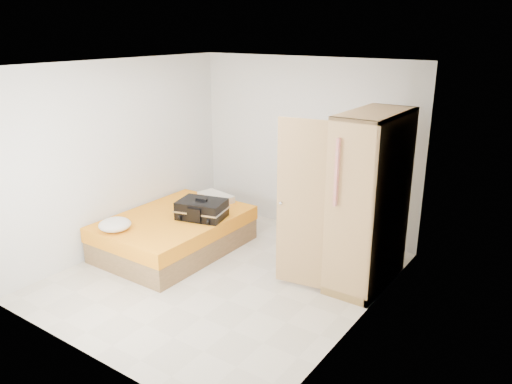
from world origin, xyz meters
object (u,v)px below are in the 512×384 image
Objects in this scene: bed at (175,233)px; suitcase at (202,209)px; person at (322,210)px; round_cushion at (115,225)px; wardrobe at (364,205)px.

suitcase reaches higher than bed.
round_cushion is (-2.23, -1.41, -0.24)m from person.
round_cushion is at bearing -153.01° from wardrobe.
bed is 1.23× the size of person.
round_cushion is (-2.78, -1.41, -0.42)m from wardrobe.
wardrobe is at bearing -90.63° from person.
bed is 0.90m from round_cushion.
wardrobe is (2.50, 0.62, 0.75)m from bed.
round_cushion is at bearing -136.96° from suitcase.
suitcase is 1.16m from round_cushion.
person is 1.67m from suitcase.
bed is 4.89× the size of round_cushion.
wardrobe is 3.14m from round_cushion.
wardrobe is 0.58m from person.
wardrobe is at bearing 14.01° from bed.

